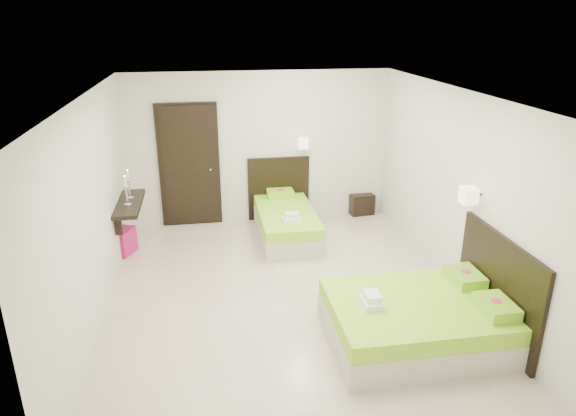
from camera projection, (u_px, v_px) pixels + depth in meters
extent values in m
plane|color=beige|center=(284.00, 295.00, 6.73)|extent=(5.50, 5.50, 0.00)
cube|color=beige|center=(286.00, 229.00, 8.44)|extent=(0.90, 1.81, 0.29)
cube|color=#82CE20|center=(286.00, 216.00, 8.36)|extent=(0.89, 1.79, 0.18)
cube|color=black|center=(279.00, 188.00, 9.10)|extent=(1.08, 0.05, 1.13)
cube|color=#89D226|center=(280.00, 193.00, 8.93)|extent=(0.45, 0.31, 0.13)
cylinder|color=#CC3052|center=(280.00, 190.00, 8.90)|extent=(0.11, 0.11, 0.00)
cube|color=white|center=(292.00, 220.00, 7.85)|extent=(0.27, 0.20, 0.07)
cube|color=white|center=(292.00, 215.00, 7.83)|extent=(0.20, 0.15, 0.07)
cube|color=#F6EBCA|center=(303.00, 143.00, 8.73)|extent=(0.16, 0.16, 0.18)
cylinder|color=#2D2116|center=(302.00, 142.00, 8.80)|extent=(0.03, 0.16, 0.03)
cube|color=beige|center=(415.00, 329.00, 5.73)|extent=(1.92, 1.44, 0.31)
cube|color=#82CE20|center=(417.00, 309.00, 5.65)|extent=(1.90, 1.42, 0.19)
cube|color=black|center=(498.00, 287.00, 5.72)|extent=(0.05, 1.63, 1.20)
cube|color=#89D226|center=(496.00, 307.00, 5.39)|extent=(0.33, 0.48, 0.13)
cylinder|color=#CC3052|center=(497.00, 301.00, 5.36)|extent=(0.11, 0.11, 0.00)
cube|color=#89D226|center=(465.00, 277.00, 6.01)|extent=(0.33, 0.48, 0.13)
cylinder|color=#CC3052|center=(466.00, 272.00, 5.98)|extent=(0.11, 0.11, 0.00)
cube|color=white|center=(372.00, 303.00, 5.52)|extent=(0.21, 0.29, 0.08)
cube|color=white|center=(372.00, 297.00, 5.49)|extent=(0.16, 0.22, 0.08)
cube|color=#F6EBCA|center=(469.00, 195.00, 5.94)|extent=(0.17, 0.17, 0.19)
cylinder|color=#2D2116|center=(475.00, 195.00, 5.95)|extent=(0.16, 0.03, 0.03)
cube|color=black|center=(360.00, 203.00, 9.48)|extent=(0.47, 0.43, 0.38)
cube|color=#9C1456|center=(119.00, 241.00, 7.86)|extent=(0.51, 0.51, 0.39)
cube|color=black|center=(189.00, 166.00, 8.69)|extent=(1.02, 0.06, 2.14)
cube|color=black|center=(189.00, 166.00, 8.65)|extent=(0.88, 0.04, 2.06)
cylinder|color=silver|center=(210.00, 169.00, 8.69)|extent=(0.03, 0.10, 0.03)
cube|color=black|center=(129.00, 204.00, 7.61)|extent=(0.35, 1.20, 0.06)
cube|color=black|center=(118.00, 225.00, 7.23)|extent=(0.10, 0.04, 0.30)
cube|color=black|center=(126.00, 203.00, 8.06)|extent=(0.10, 0.04, 0.30)
cylinder|color=silver|center=(128.00, 205.00, 7.46)|extent=(0.10, 0.10, 0.02)
cylinder|color=silver|center=(127.00, 197.00, 7.41)|extent=(0.02, 0.02, 0.22)
cone|color=silver|center=(126.00, 188.00, 7.37)|extent=(0.07, 0.07, 0.04)
cylinder|color=white|center=(125.00, 182.00, 7.34)|extent=(0.02, 0.02, 0.15)
sphere|color=#FFB23F|center=(125.00, 176.00, 7.30)|extent=(0.02, 0.02, 0.02)
cylinder|color=silver|center=(130.00, 198.00, 7.73)|extent=(0.10, 0.10, 0.02)
cylinder|color=silver|center=(130.00, 190.00, 7.69)|extent=(0.02, 0.02, 0.22)
cone|color=silver|center=(129.00, 182.00, 7.65)|extent=(0.07, 0.07, 0.04)
cylinder|color=white|center=(128.00, 176.00, 7.61)|extent=(0.02, 0.02, 0.15)
sphere|color=#FFB23F|center=(127.00, 170.00, 7.58)|extent=(0.02, 0.02, 0.02)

